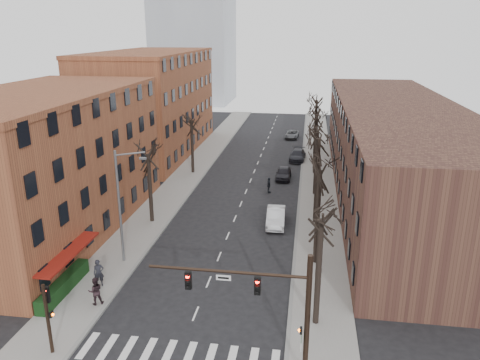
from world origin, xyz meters
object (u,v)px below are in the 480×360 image
at_px(silver_sedan, 276,217).
at_px(parked_car_near, 284,173).
at_px(parked_car_mid, 298,155).
at_px(pedestrian_a, 99,273).

bearing_deg(silver_sedan, parked_car_near, 88.25).
bearing_deg(parked_car_mid, pedestrian_a, -105.80).
height_order(silver_sedan, parked_car_near, silver_sedan).
relative_size(parked_car_near, pedestrian_a, 2.18).
relative_size(silver_sedan, parked_car_near, 1.10).
xyz_separation_m(silver_sedan, parked_car_near, (-0.12, 14.21, -0.05)).
bearing_deg(pedestrian_a, silver_sedan, 16.83).
height_order(parked_car_mid, pedestrian_a, pedestrian_a).
bearing_deg(parked_car_mid, silver_sedan, -89.54).
bearing_deg(silver_sedan, parked_car_mid, 84.54).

